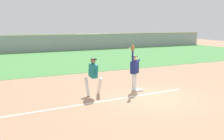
{
  "coord_description": "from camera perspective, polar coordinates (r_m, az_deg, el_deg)",
  "views": [
    {
      "loc": [
        -6.12,
        -8.67,
        3.22
      ],
      "look_at": [
        -1.26,
        1.78,
        1.05
      ],
      "focal_mm": 38.96,
      "sensor_mm": 36.0,
      "label": 1
    }
  ],
  "objects": [
    {
      "name": "chalk_foul_line",
      "position": [
        9.84,
        -11.72,
        -8.65
      ],
      "size": [
        11.99,
        0.6,
        0.01
      ],
      "primitive_type": "cube",
      "rotation": [
        0.0,
        0.0,
        0.04
      ],
      "color": "white",
      "rests_on": "ground_plane"
    },
    {
      "name": "fielder",
      "position": [
        11.92,
        5.27,
        0.47
      ],
      "size": [
        0.81,
        0.57,
        2.28
      ],
      "rotation": [
        0.0,
        0.0,
        2.14
      ],
      "color": "silver",
      "rests_on": "ground_plane"
    },
    {
      "name": "outfield_grass",
      "position": [
        23.57,
        -9.65,
        2.68
      ],
      "size": [
        45.51,
        14.6,
        0.01
      ],
      "primitive_type": "cube",
      "color": "#4C8C47",
      "rests_on": "ground_plane"
    },
    {
      "name": "runner",
      "position": [
        11.07,
        -4.42,
        -0.96
      ],
      "size": [
        0.77,
        0.85,
        1.72
      ],
      "rotation": [
        0.0,
        0.0,
        0.1
      ],
      "color": "white",
      "rests_on": "ground_plane"
    },
    {
      "name": "ground_plane",
      "position": [
        11.1,
        9.9,
        -6.37
      ],
      "size": [
        68.56,
        68.56,
        0.0
      ],
      "primitive_type": "plane",
      "color": "tan"
    },
    {
      "name": "baseball",
      "position": [
        12.08,
        4.19,
        5.14
      ],
      "size": [
        0.07,
        0.07,
        0.07
      ],
      "primitive_type": "sphere",
      "color": "white"
    },
    {
      "name": "first_base",
      "position": [
        12.08,
        6.06,
        -4.66
      ],
      "size": [
        0.4,
        0.4,
        0.08
      ],
      "primitive_type": "cube",
      "rotation": [
        0.0,
        0.0,
        0.04
      ],
      "color": "white",
      "rests_on": "ground_plane"
    },
    {
      "name": "parked_car_black",
      "position": [
        36.45,
        1.86,
        6.67
      ],
      "size": [
        4.47,
        2.25,
        1.25
      ],
      "rotation": [
        0.0,
        0.0,
        -0.04
      ],
      "color": "black",
      "rests_on": "ground_plane"
    },
    {
      "name": "parked_car_white",
      "position": [
        34.6,
        -7.13,
        6.38
      ],
      "size": [
        4.59,
        2.51,
        1.25
      ],
      "rotation": [
        0.0,
        0.0,
        -0.12
      ],
      "color": "white",
      "rests_on": "ground_plane"
    },
    {
      "name": "parked_car_green",
      "position": [
        33.3,
        -16.49,
        5.86
      ],
      "size": [
        4.54,
        2.4,
        1.25
      ],
      "rotation": [
        0.0,
        0.0,
        0.08
      ],
      "color": "#1E6B33",
      "rests_on": "ground_plane"
    },
    {
      "name": "outfield_fence",
      "position": [
        30.54,
        -13.38,
        6.22
      ],
      "size": [
        45.59,
        0.08,
        2.0
      ],
      "color": "#93999E",
      "rests_on": "ground_plane"
    }
  ]
}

